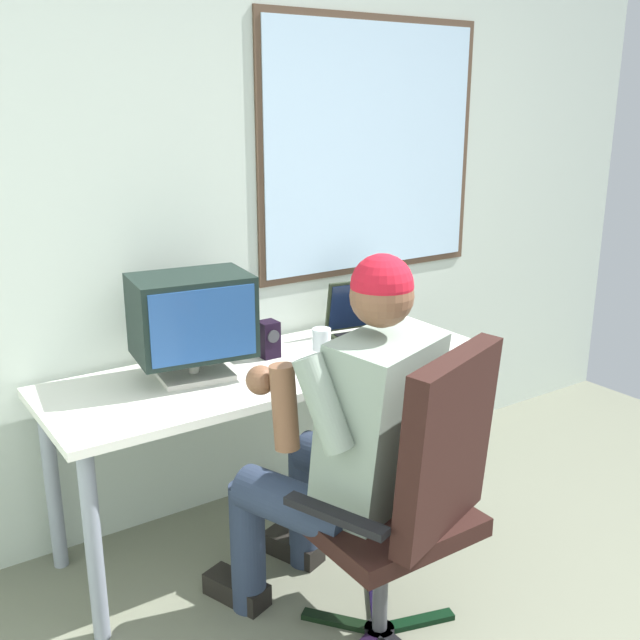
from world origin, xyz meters
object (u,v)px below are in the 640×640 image
desk (273,386)px  desk_speaker (269,339)px  office_chair (414,488)px  crt_monitor (192,317)px  laptop (367,323)px  person_seated (347,437)px  wine_glass (322,341)px

desk → desk_speaker: (0.04, 0.09, 0.16)m
office_chair → crt_monitor: crt_monitor is taller
crt_monitor → laptop: 0.84m
desk → laptop: laptop is taller
person_seated → laptop: size_ratio=3.67×
office_chair → wine_glass: size_ratio=6.54×
crt_monitor → laptop: crt_monitor is taller
laptop → person_seated: bearing=-131.6°
office_chair → crt_monitor: size_ratio=2.28×
office_chair → desk_speaker: office_chair is taller
desk → laptop: 0.54m
desk_speaker → person_seated: bearing=-99.7°
desk → wine_glass: 0.27m
office_chair → wine_glass: (0.14, 0.71, 0.24)m
laptop → desk_speaker: (-0.48, 0.02, 0.01)m
crt_monitor → wine_glass: (0.44, -0.18, -0.13)m
person_seated → desk: bearing=82.3°
person_seated → laptop: 0.91m
person_seated → crt_monitor: (-0.22, 0.65, 0.28)m
laptop → wine_glass: size_ratio=2.22×
desk_speaker → laptop: bearing=-2.1°
crt_monitor → desk_speaker: 0.38m
office_chair → desk_speaker: 0.96m
wine_glass → desk_speaker: bearing=114.3°
person_seated → desk_speaker: (0.12, 0.69, 0.12)m
wine_glass → desk: bearing=137.1°
laptop → wine_glass: (-0.38, -0.21, 0.04)m
desk → desk_speaker: desk_speaker is taller
desk → desk_speaker: bearing=67.9°
desk → crt_monitor: 0.44m
desk → person_seated: bearing=-97.7°
person_seated → laptop: bearing=48.4°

